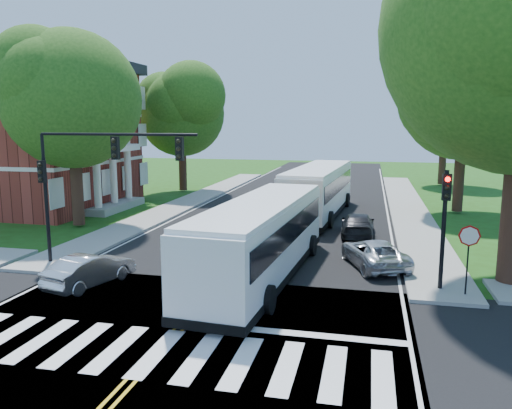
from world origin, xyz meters
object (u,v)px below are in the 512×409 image
(signal_nw, at_px, (92,167))
(bus_lead, at_px, (261,238))
(bus_follow, at_px, (319,190))
(signal_ne, at_px, (445,214))
(suv, at_px, (374,253))
(hatchback, at_px, (90,270))
(dark_sedan, at_px, (358,225))

(signal_nw, relative_size, bus_lead, 0.58)
(bus_follow, bearing_deg, bus_lead, 91.08)
(signal_ne, xyz_separation_m, suv, (-2.38, 2.86, -2.35))
(hatchback, relative_size, suv, 0.86)
(signal_nw, xyz_separation_m, signal_ne, (14.06, 0.01, -1.41))
(hatchback, relative_size, dark_sedan, 0.85)
(signal_ne, bearing_deg, bus_lead, 177.73)
(bus_lead, bearing_deg, hatchback, 25.49)
(suv, distance_m, dark_sedan, 5.93)
(hatchback, bearing_deg, dark_sedan, -116.58)
(signal_nw, height_order, bus_follow, signal_nw)
(signal_nw, distance_m, dark_sedan, 14.41)
(signal_ne, bearing_deg, signal_nw, -179.95)
(bus_lead, relative_size, bus_follow, 0.95)
(bus_lead, bearing_deg, dark_sedan, -108.93)
(signal_ne, bearing_deg, dark_sedan, 110.32)
(signal_ne, relative_size, hatchback, 1.18)
(signal_ne, xyz_separation_m, hatchback, (-13.07, -2.16, -2.34))
(signal_nw, bearing_deg, bus_follow, 60.94)
(suv, bearing_deg, signal_nw, -6.02)
(bus_follow, bearing_deg, signal_ne, 116.98)
(suv, relative_size, dark_sedan, 0.99)
(bus_follow, distance_m, dark_sedan, 6.48)
(signal_nw, relative_size, hatchback, 1.91)
(bus_lead, xyz_separation_m, suv, (4.46, 2.59, -1.06))
(signal_ne, height_order, dark_sedan, signal_ne)
(bus_follow, distance_m, hatchback, 18.12)
(bus_lead, relative_size, dark_sedan, 2.80)
(signal_nw, relative_size, suv, 1.65)
(bus_follow, distance_m, suv, 12.23)
(bus_follow, relative_size, suv, 2.99)
(signal_ne, distance_m, bus_lead, 6.97)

